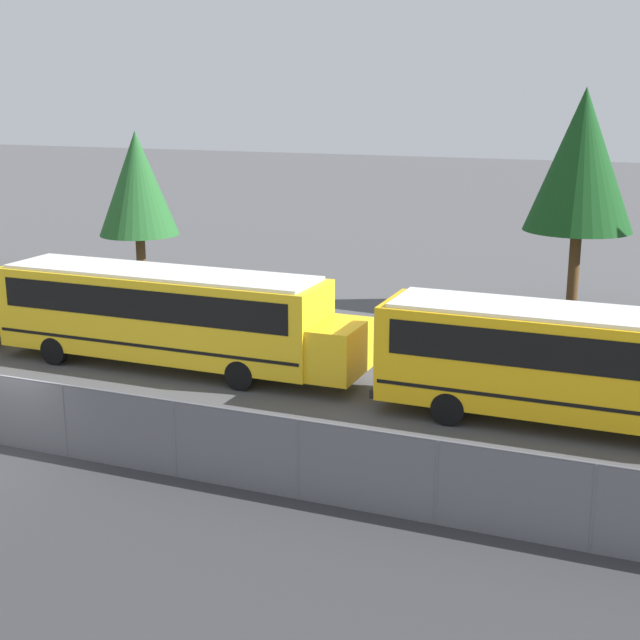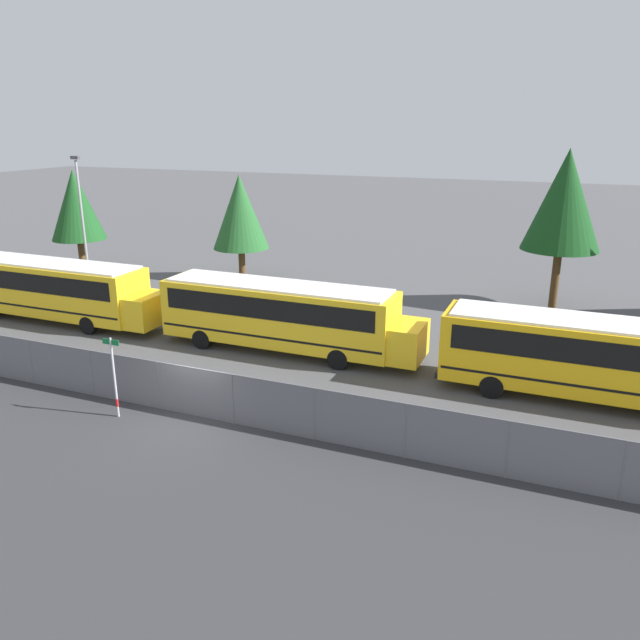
{
  "view_description": "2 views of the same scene",
  "coord_description": "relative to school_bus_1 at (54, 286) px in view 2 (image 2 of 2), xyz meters",
  "views": [
    {
      "loc": [
        14.93,
        -16.43,
        8.74
      ],
      "look_at": [
        5.21,
        7.41,
        2.05
      ],
      "focal_mm": 50.0,
      "sensor_mm": 36.0,
      "label": 1
    },
    {
      "loc": [
        11.86,
        -17.19,
        10.17
      ],
      "look_at": [
        2.21,
        6.39,
        2.02
      ],
      "focal_mm": 35.0,
      "sensor_mm": 36.0,
      "label": 2
    }
  ],
  "objects": [
    {
      "name": "light_pole",
      "position": [
        -4.54,
        7.46,
        2.55
      ],
      "size": [
        0.6,
        0.24,
        8.08
      ],
      "color": "gray",
      "rests_on": "ground_plane"
    },
    {
      "name": "street_sign",
      "position": [
        10.56,
        -7.99,
        -0.28
      ],
      "size": [
        0.7,
        0.09,
        3.01
      ],
      "color": "#B7B7BC",
      "rests_on": "ground_plane"
    },
    {
      "name": "school_bus_2",
      "position": [
        13.17,
        0.38,
        0.0
      ],
      "size": [
        12.39,
        2.6,
        3.17
      ],
      "color": "yellow",
      "rests_on": "ground_plane"
    },
    {
      "name": "fence",
      "position": [
        13.14,
        -6.88,
        -0.91
      ],
      "size": [
        77.24,
        0.07,
        1.89
      ],
      "color": "#9EA0A5",
      "rests_on": "ground_plane"
    },
    {
      "name": "tree_1",
      "position": [
        24.35,
        12.24,
        4.22
      ],
      "size": [
        4.17,
        4.17,
        8.84
      ],
      "color": "#51381E",
      "rests_on": "ground_plane"
    },
    {
      "name": "ground_plane",
      "position": [
        13.14,
        -6.88,
        -1.87
      ],
      "size": [
        200.0,
        200.0,
        0.0
      ],
      "primitive_type": "plane",
      "color": "#4C4C4F"
    },
    {
      "name": "road_strip",
      "position": [
        13.14,
        -12.88,
        -1.87
      ],
      "size": [
        111.17,
        12.0,
        0.01
      ],
      "color": "#333335",
      "rests_on": "ground_plane"
    },
    {
      "name": "tree_3",
      "position": [
        -7.0,
        9.64,
        2.76
      ],
      "size": [
        3.67,
        3.67,
        7.05
      ],
      "color": "#51381E",
      "rests_on": "ground_plane"
    },
    {
      "name": "school_bus_1",
      "position": [
        0.0,
        0.0,
        0.0
      ],
      "size": [
        12.39,
        2.6,
        3.17
      ],
      "color": "yellow",
      "rests_on": "ground_plane"
    },
    {
      "name": "school_bus_3",
      "position": [
        26.45,
        -0.08,
        0.0
      ],
      "size": [
        12.39,
        2.6,
        3.17
      ],
      "color": "yellow",
      "rests_on": "ground_plane"
    },
    {
      "name": "tree_2",
      "position": [
        4.85,
        11.48,
        2.67
      ],
      "size": [
        3.65,
        3.65,
        6.93
      ],
      "color": "#51381E",
      "rests_on": "ground_plane"
    }
  ]
}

